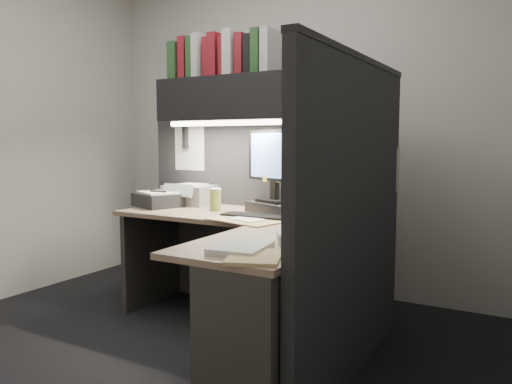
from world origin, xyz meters
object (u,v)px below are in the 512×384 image
telephone (339,210)px  notebook_stack (158,200)px  monitor (275,180)px  overhead_shelf (261,98)px  keyboard (255,216)px  printer (192,195)px  desk (242,284)px  coffee_cup (215,200)px

telephone → notebook_stack: 1.35m
telephone → monitor: bearing=176.7°
notebook_stack → overhead_shelf: bearing=14.8°
keyboard → telephone: size_ratio=1.69×
monitor → notebook_stack: monitor is taller
telephone → printer: printer is taller
desk → coffee_cup: (-0.56, 0.58, 0.36)m
desk → telephone: (0.28, 0.70, 0.34)m
telephone → printer: (-1.21, 0.10, 0.02)m
desk → printer: bearing=139.3°
telephone → printer: size_ratio=0.70×
monitor → telephone: (0.45, 0.01, -0.17)m
keyboard → notebook_stack: bearing=171.7°
telephone → notebook_stack: bearing=-178.3°
overhead_shelf → monitor: size_ratio=2.81×
monitor → keyboard: size_ratio=1.28×
keyboard → telephone: telephone is taller
monitor → printer: (-0.76, 0.11, -0.15)m
keyboard → coffee_cup: 0.42m
monitor → keyboard: bearing=-69.5°
overhead_shelf → notebook_stack: overhead_shelf is taller
keyboard → notebook_stack: (-0.89, 0.11, 0.04)m
notebook_stack → coffee_cup: bearing=3.0°
monitor → coffee_cup: 0.44m
telephone → notebook_stack: size_ratio=0.78×
telephone → desk: bearing=-116.6°
printer → keyboard: bearing=-25.0°
desk → monitor: monitor is taller
monitor → coffee_cup: size_ratio=3.80×
overhead_shelf → keyboard: size_ratio=3.59×
monitor → desk: bearing=-54.5°
coffee_cup → printer: size_ratio=0.40×
keyboard → printer: (-0.76, 0.35, 0.06)m
monitor → overhead_shelf: bearing=177.1°
coffee_cup → printer: (-0.36, 0.22, -0.00)m
overhead_shelf → notebook_stack: size_ratio=4.76×
desk → monitor: bearing=103.3°
desk → printer: size_ratio=4.69×
notebook_stack → telephone: bearing=6.1°
coffee_cup → printer: same height
monitor → coffee_cup: bearing=-142.6°
desk → keyboard: bearing=111.1°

